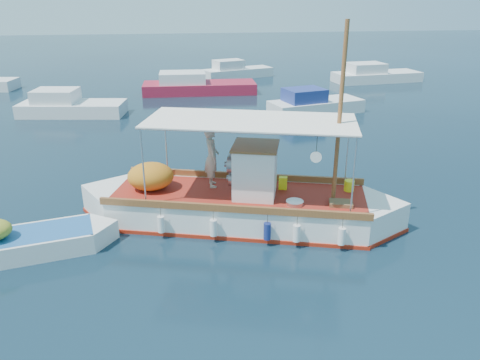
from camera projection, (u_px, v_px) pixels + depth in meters
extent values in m
plane|color=black|center=(254.00, 229.00, 15.11)|extent=(160.00, 160.00, 0.00)
cube|color=white|center=(238.00, 210.00, 15.49)|extent=(8.60, 4.91, 1.20)
cube|color=white|center=(121.00, 203.00, 16.02)|extent=(2.61, 2.61, 1.20)
cube|color=white|center=(364.00, 218.00, 14.96)|extent=(2.61, 2.61, 1.20)
cube|color=#A1210F|center=(238.00, 220.00, 15.62)|extent=(8.73, 5.03, 0.20)
cube|color=maroon|center=(238.00, 194.00, 15.28)|extent=(8.54, 4.70, 0.07)
cube|color=brown|center=(244.00, 176.00, 16.49)|extent=(7.97, 2.44, 0.22)
cube|color=brown|center=(232.00, 209.00, 13.97)|extent=(7.97, 2.44, 0.22)
cube|color=white|center=(255.00, 171.00, 14.89)|extent=(1.65, 1.73, 1.63)
cube|color=brown|center=(256.00, 146.00, 14.58)|extent=(1.79, 1.86, 0.07)
cylinder|color=slate|center=(232.00, 164.00, 14.54)|extent=(0.38, 0.59, 0.54)
cylinder|color=slate|center=(235.00, 157.00, 15.18)|extent=(0.38, 0.59, 0.54)
cylinder|color=slate|center=(233.00, 178.00, 15.09)|extent=(0.38, 0.59, 0.54)
cylinder|color=brown|center=(340.00, 116.00, 13.86)|extent=(0.16, 0.16, 5.44)
cylinder|color=brown|center=(309.00, 129.00, 14.14)|extent=(1.90, 0.64, 0.09)
cylinder|color=silver|center=(166.00, 144.00, 16.27)|extent=(0.06, 0.06, 2.45)
cylinder|color=silver|center=(143.00, 167.00, 14.07)|extent=(0.06, 0.06, 2.45)
cylinder|color=silver|center=(348.00, 152.00, 15.46)|extent=(0.06, 0.06, 2.45)
cylinder|color=silver|center=(354.00, 178.00, 13.26)|extent=(0.06, 0.06, 2.45)
cube|color=white|center=(251.00, 121.00, 14.30)|extent=(6.90, 4.32, 0.04)
ellipsoid|color=#C3771C|center=(151.00, 176.00, 15.48)|extent=(1.83, 1.67, 0.91)
cube|color=yellow|center=(283.00, 183.00, 15.55)|extent=(0.32, 0.26, 0.44)
cylinder|color=yellow|center=(349.00, 186.00, 15.43)|extent=(0.41, 0.41, 0.37)
cube|color=brown|center=(341.00, 203.00, 14.42)|extent=(0.82, 0.67, 0.13)
cylinder|color=#B2B2B2|center=(295.00, 203.00, 14.45)|extent=(0.68, 0.68, 0.13)
cylinder|color=white|center=(316.00, 157.00, 13.25)|extent=(0.32, 0.12, 0.33)
cylinder|color=white|center=(161.00, 224.00, 14.33)|extent=(0.27, 0.27, 0.52)
cylinder|color=navy|center=(267.00, 231.00, 13.91)|extent=(0.27, 0.27, 0.52)
cylinder|color=white|center=(342.00, 236.00, 13.62)|extent=(0.27, 0.27, 0.52)
imported|color=#B5AA96|center=(212.00, 157.00, 15.53)|extent=(0.52, 0.76, 2.05)
cube|color=white|center=(22.00, 247.00, 13.59)|extent=(4.23, 2.37, 0.78)
cube|color=white|center=(93.00, 235.00, 14.24)|extent=(1.52, 1.52, 0.78)
cube|color=#205796|center=(19.00, 236.00, 13.45)|extent=(4.20, 2.20, 0.04)
cube|color=silver|center=(73.00, 110.00, 29.11)|extent=(6.61, 3.29, 1.00)
cube|color=silver|center=(56.00, 96.00, 28.78)|extent=(2.80, 2.38, 0.80)
cube|color=maroon|center=(200.00, 89.00, 35.51)|extent=(8.51, 3.07, 1.00)
cube|color=silver|center=(182.00, 78.00, 35.05)|extent=(3.45, 2.49, 0.80)
cube|color=silver|center=(316.00, 108.00, 29.63)|extent=(6.28, 3.57, 1.00)
cube|color=navy|center=(304.00, 95.00, 28.98)|extent=(2.75, 2.39, 0.80)
cube|color=silver|center=(376.00, 78.00, 40.19)|extent=(7.69, 3.46, 1.00)
cube|color=silver|center=(366.00, 68.00, 39.58)|extent=(3.21, 2.54, 0.80)
cube|color=silver|center=(238.00, 74.00, 42.15)|extent=(6.55, 3.92, 1.00)
cube|color=silver|center=(229.00, 65.00, 41.42)|extent=(2.91, 2.42, 0.80)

